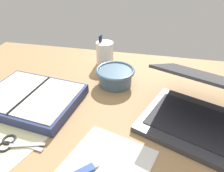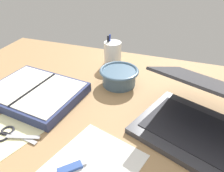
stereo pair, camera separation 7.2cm
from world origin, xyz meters
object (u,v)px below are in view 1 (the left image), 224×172
object	(u,v)px
laptop	(207,111)
bowl	(115,76)
pen_cup	(105,53)
scissors	(12,144)
planner	(32,98)

from	to	relation	value
laptop	bowl	bearing A→B (deg)	172.78
bowl	pen_cup	distance (cm)	17.53
bowl	scissors	bearing A→B (deg)	-120.35
pen_cup	planner	bearing A→B (deg)	-117.75
pen_cup	planner	xyz separation A→B (cm)	(-17.65, -33.53, -3.43)
planner	pen_cup	bearing A→B (deg)	69.47
bowl	planner	distance (cm)	31.36
bowl	pen_cup	world-z (taller)	pen_cup
bowl	scissors	world-z (taller)	bowl
bowl	scissors	distance (cm)	42.54
laptop	scissors	world-z (taller)	laptop
planner	bowl	bearing A→B (deg)	42.33
laptop	pen_cup	bearing A→B (deg)	161.64
bowl	pen_cup	xyz separation A→B (cm)	(-7.97, 15.53, 1.67)
planner	laptop	bearing A→B (deg)	8.31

